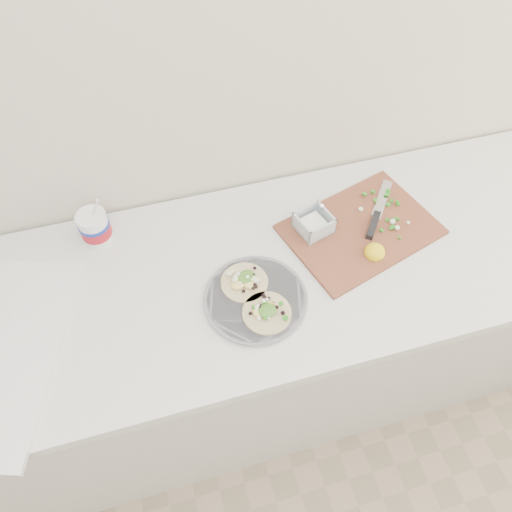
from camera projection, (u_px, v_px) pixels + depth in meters
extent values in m
cube|color=beige|center=(165.00, 92.00, 1.22)|extent=(3.50, 0.05, 2.60)
cube|color=silver|center=(216.00, 351.00, 1.76)|extent=(2.40, 0.62, 0.86)
cube|color=silver|center=(207.00, 288.00, 1.38)|extent=(2.44, 0.66, 0.04)
cylinder|color=slate|center=(255.00, 299.00, 1.33)|extent=(0.26, 0.26, 0.01)
cylinder|color=slate|center=(255.00, 298.00, 1.33)|extent=(0.28, 0.28, 0.00)
cylinder|color=white|center=(95.00, 227.00, 1.42)|extent=(0.08, 0.08, 0.10)
cylinder|color=#A9121F|center=(95.00, 228.00, 1.42)|extent=(0.09, 0.09, 0.04)
cylinder|color=#192D99|center=(93.00, 224.00, 1.41)|extent=(0.09, 0.09, 0.01)
cube|color=brown|center=(360.00, 230.00, 1.47)|extent=(0.49, 0.41, 0.01)
cube|color=white|center=(313.00, 224.00, 1.45)|extent=(0.06, 0.06, 0.03)
ellipsoid|color=yellow|center=(375.00, 250.00, 1.40)|extent=(0.06, 0.06, 0.05)
cube|color=silver|center=(382.00, 198.00, 1.53)|extent=(0.12, 0.14, 0.00)
cube|color=black|center=(373.00, 225.00, 1.46)|extent=(0.08, 0.09, 0.02)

